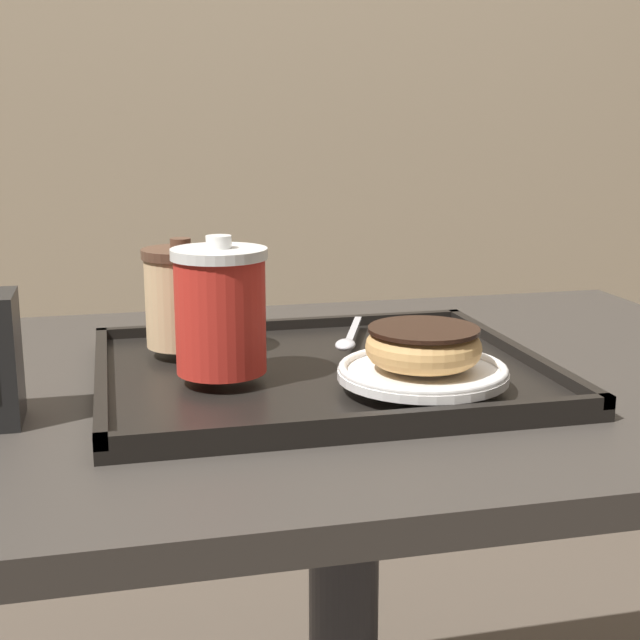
{
  "coord_description": "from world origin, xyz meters",
  "views": [
    {
      "loc": [
        -0.24,
        -0.89,
        0.99
      ],
      "look_at": [
        -0.03,
        -0.02,
        0.79
      ],
      "focal_mm": 50.0,
      "sensor_mm": 36.0,
      "label": 1
    }
  ],
  "objects": [
    {
      "name": "coffee_cup_rear",
      "position": [
        -0.17,
        0.06,
        0.8
      ],
      "size": [
        0.08,
        0.08,
        0.12
      ],
      "color": "#E0B784",
      "rests_on": "serving_tray"
    },
    {
      "name": "donut_chocolate_glazed",
      "position": [
        0.04,
        -0.12,
        0.78
      ],
      "size": [
        0.11,
        0.11,
        0.04
      ],
      "color": "tan",
      "rests_on": "plate_with_chocolate_donut"
    },
    {
      "name": "coffee_cup_front",
      "position": [
        -0.14,
        -0.05,
        0.81
      ],
      "size": [
        0.09,
        0.09,
        0.13
      ],
      "color": "red",
      "rests_on": "serving_tray"
    },
    {
      "name": "wall_behind",
      "position": [
        0.0,
        1.1,
        1.2
      ],
      "size": [
        8.0,
        0.05,
        2.4
      ],
      "color": "tan",
      "rests_on": "ground_plane"
    },
    {
      "name": "cafe_table",
      "position": [
        0.0,
        0.0,
        0.57
      ],
      "size": [
        1.02,
        0.71,
        0.72
      ],
      "color": "#38332D",
      "rests_on": "ground_plane"
    },
    {
      "name": "plate_with_chocolate_donut",
      "position": [
        0.04,
        -0.12,
        0.75
      ],
      "size": [
        0.16,
        0.16,
        0.01
      ],
      "color": "white",
      "rests_on": "serving_tray"
    },
    {
      "name": "spoon",
      "position": [
        0.01,
        0.03,
        0.75
      ],
      "size": [
        0.07,
        0.15,
        0.01
      ],
      "rotation": [
        0.0,
        0.0,
        4.35
      ],
      "color": "silver",
      "rests_on": "serving_tray"
    },
    {
      "name": "serving_tray",
      "position": [
        -0.03,
        -0.02,
        0.73
      ],
      "size": [
        0.45,
        0.38,
        0.02
      ],
      "color": "black",
      "rests_on": "cafe_table"
    }
  ]
}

